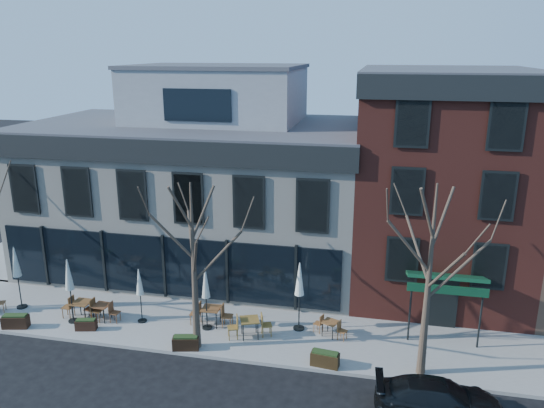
# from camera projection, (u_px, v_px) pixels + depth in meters

# --- Properties ---
(ground) EXTENTS (120.00, 120.00, 0.00)m
(ground) POSITION_uv_depth(u_px,v_px,m) (167.00, 301.00, 26.40)
(ground) COLOR black
(ground) RESTS_ON ground
(sidewalk_front) EXTENTS (33.50, 4.70, 0.15)m
(sidewalk_front) POSITION_uv_depth(u_px,v_px,m) (216.00, 328.00, 23.71)
(sidewalk_front) COLOR gray
(sidewalk_front) RESTS_ON ground
(sidewalk_side) EXTENTS (4.50, 12.00, 0.15)m
(sidewalk_side) POSITION_uv_depth(u_px,v_px,m) (41.00, 242.00, 34.25)
(sidewalk_side) COLOR gray
(sidewalk_side) RESTS_ON ground
(corner_building) EXTENTS (18.39, 10.39, 11.10)m
(corner_building) POSITION_uv_depth(u_px,v_px,m) (199.00, 185.00, 29.81)
(corner_building) COLOR beige
(corner_building) RESTS_ON ground
(red_brick_building) EXTENTS (8.20, 11.78, 11.18)m
(red_brick_building) POSITION_uv_depth(u_px,v_px,m) (440.00, 181.00, 26.89)
(red_brick_building) COLOR maroon
(red_brick_building) RESTS_ON ground
(tree_mid) EXTENTS (3.50, 3.55, 7.04)m
(tree_mid) POSITION_uv_depth(u_px,v_px,m) (194.00, 265.00, 21.06)
(tree_mid) COLOR #382B21
(tree_mid) RESTS_ON sidewalk_front
(tree_right) EXTENTS (3.72, 3.77, 7.48)m
(tree_right) POSITION_uv_depth(u_px,v_px,m) (429.00, 280.00, 19.20)
(tree_right) COLOR #382B21
(tree_right) RESTS_ON sidewalk_front
(parked_sedan) EXTENTS (4.41, 2.01, 1.25)m
(parked_sedan) POSITION_uv_depth(u_px,v_px,m) (439.00, 399.00, 18.01)
(parked_sedan) COLOR black
(parked_sedan) RESTS_ON ground
(cafe_set_1) EXTENTS (2.00, 0.81, 1.05)m
(cafe_set_1) POSITION_uv_depth(u_px,v_px,m) (82.00, 308.00, 24.19)
(cafe_set_1) COLOR brown
(cafe_set_1) RESTS_ON sidewalk_front
(cafe_set_2) EXTENTS (1.78, 0.75, 0.93)m
(cafe_set_2) POSITION_uv_depth(u_px,v_px,m) (102.00, 310.00, 24.11)
(cafe_set_2) COLOR brown
(cafe_set_2) RESTS_ON sidewalk_front
(cafe_set_3) EXTENTS (1.98, 0.82, 1.04)m
(cafe_set_3) POSITION_uv_depth(u_px,v_px,m) (211.00, 314.00, 23.64)
(cafe_set_3) COLOR brown
(cafe_set_3) RESTS_ON sidewalk_front
(cafe_set_4) EXTENTS (1.99, 1.15, 1.03)m
(cafe_set_4) POSITION_uv_depth(u_px,v_px,m) (250.00, 326.00, 22.67)
(cafe_set_4) COLOR brown
(cafe_set_4) RESTS_ON sidewalk_front
(cafe_set_5) EXTENTS (1.59, 0.97, 0.83)m
(cafe_set_5) POSITION_uv_depth(u_px,v_px,m) (330.00, 327.00, 22.80)
(cafe_set_5) COLOR brown
(cafe_set_5) RESTS_ON sidewalk_front
(umbrella_0) EXTENTS (0.49, 0.49, 3.09)m
(umbrella_0) POSITION_uv_depth(u_px,v_px,m) (16.00, 265.00, 24.81)
(umbrella_0) COLOR black
(umbrella_0) RESTS_ON sidewalk_front
(umbrella_1) EXTENTS (0.49, 0.49, 3.04)m
(umbrella_1) POSITION_uv_depth(u_px,v_px,m) (69.00, 278.00, 23.50)
(umbrella_1) COLOR black
(umbrella_1) RESTS_ON sidewalk_front
(umbrella_2) EXTENTS (0.41, 0.41, 2.57)m
(umbrella_2) POSITION_uv_depth(u_px,v_px,m) (140.00, 285.00, 23.60)
(umbrella_2) COLOR black
(umbrella_2) RESTS_ON sidewalk_front
(umbrella_3) EXTENTS (0.46, 0.46, 2.87)m
(umbrella_3) POSITION_uv_depth(u_px,v_px,m) (206.00, 286.00, 22.95)
(umbrella_3) COLOR black
(umbrella_3) RESTS_ON sidewalk_front
(umbrella_4) EXTENTS (0.50, 0.50, 3.15)m
(umbrella_4) POSITION_uv_depth(u_px,v_px,m) (299.00, 283.00, 22.84)
(umbrella_4) COLOR black
(umbrella_4) RESTS_ON sidewalk_front
(planter_0) EXTENTS (1.19, 0.68, 0.63)m
(planter_0) POSITION_uv_depth(u_px,v_px,m) (15.00, 321.00, 23.50)
(planter_0) COLOR black
(planter_0) RESTS_ON sidewalk_front
(planter_1) EXTENTS (0.96, 0.55, 0.51)m
(planter_1) POSITION_uv_depth(u_px,v_px,m) (86.00, 324.00, 23.33)
(planter_1) COLOR black
(planter_1) RESTS_ON sidewalk_front
(planter_2) EXTENTS (1.15, 0.65, 0.60)m
(planter_2) POSITION_uv_depth(u_px,v_px,m) (186.00, 343.00, 21.81)
(planter_2) COLOR black
(planter_2) RESTS_ON sidewalk_front
(planter_3) EXTENTS (1.15, 0.57, 0.62)m
(planter_3) POSITION_uv_depth(u_px,v_px,m) (325.00, 359.00, 20.66)
(planter_3) COLOR #2F210F
(planter_3) RESTS_ON sidewalk_front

